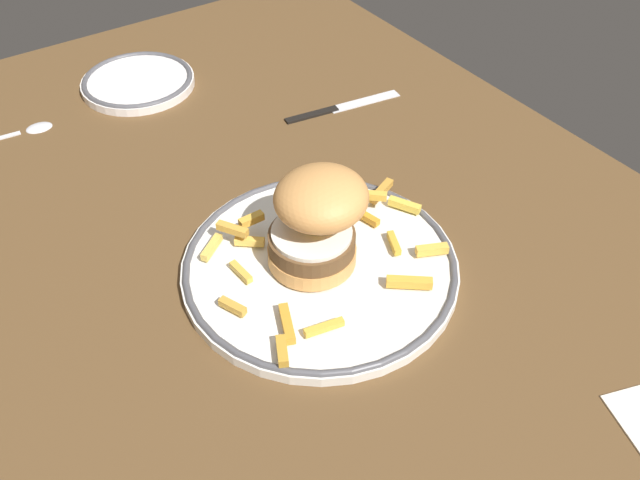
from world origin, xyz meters
The scene contains 7 objects.
ground_plane centered at (0.00, 0.00, -2.00)cm, with size 144.37×84.15×4.00cm, color brown.
dinner_plate centered at (-4.78, -1.28, 0.84)cm, with size 29.87×29.87×1.60cm.
burger centered at (-5.37, -1.24, 7.08)cm, with size 13.66×13.70×10.89cm.
fries_pile centered at (-5.12, 0.12, 2.48)cm, with size 19.41×26.49×2.80cm.
side_plate centered at (-52.03, -2.22, 0.83)cm, with size 16.74×16.74×1.60cm.
knife centered at (-30.13, 18.39, 0.26)cm, with size 4.16×18.02×0.70cm.
spoon centered at (-49.49, -19.61, 0.36)cm, with size 2.91×13.40×0.90cm.
Camera 1 is at (36.68, -29.44, 52.21)cm, focal length 37.34 mm.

